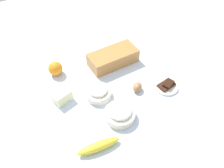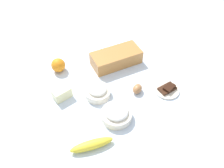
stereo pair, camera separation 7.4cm
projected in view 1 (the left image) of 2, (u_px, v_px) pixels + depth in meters
The scene contains 9 objects.
ground_plane at pixel (112, 90), 1.28m from camera, with size 2.40×2.40×0.02m, color silver.
loaf_pan at pixel (113, 58), 1.38m from camera, with size 0.29×0.16×0.08m.
flour_bowl at pixel (98, 92), 1.22m from camera, with size 0.13×0.13×0.06m.
sugar_bowl at pixel (120, 113), 1.12m from camera, with size 0.15×0.15×0.07m.
banana at pixel (99, 146), 1.02m from camera, with size 0.19×0.04×0.04m, color yellow.
orange_fruit at pixel (55, 68), 1.32m from camera, with size 0.08×0.08×0.08m, color orange.
butter_block at pixel (62, 96), 1.20m from camera, with size 0.09×0.06×0.06m, color #F4EDB2.
egg_near_butter at pixel (137, 87), 1.25m from camera, with size 0.04×0.04×0.06m, color #A87144.
chocolate_plate at pixel (166, 86), 1.27m from camera, with size 0.13×0.13×0.03m.
Camera 1 is at (-0.34, -0.77, 0.95)m, focal length 38.48 mm.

